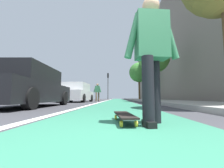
% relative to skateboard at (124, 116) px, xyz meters
% --- Properties ---
extents(ground_plane, '(80.00, 80.00, 0.00)m').
position_rel_skateboard_xyz_m(ground_plane, '(8.62, 0.10, -0.09)').
color(ground_plane, '#38383D').
extents(bike_lane_paint, '(56.00, 2.20, 0.00)m').
position_rel_skateboard_xyz_m(bike_lane_paint, '(22.62, 0.10, -0.09)').
color(bike_lane_paint, '#2D7256').
rests_on(bike_lane_paint, ground).
extents(lane_stripe_white, '(52.00, 0.16, 0.01)m').
position_rel_skateboard_xyz_m(lane_stripe_white, '(18.62, 1.35, -0.09)').
color(lane_stripe_white, silver).
rests_on(lane_stripe_white, ground).
extents(sidewalk_curb, '(52.00, 3.20, 0.14)m').
position_rel_skateboard_xyz_m(sidewalk_curb, '(16.62, -3.42, -0.02)').
color(sidewalk_curb, '#9E9B93').
rests_on(sidewalk_curb, ground).
extents(building_facade, '(40.00, 1.20, 13.47)m').
position_rel_skateboard_xyz_m(building_facade, '(20.62, -6.48, 6.64)').
color(building_facade, slate).
rests_on(building_facade, ground).
extents(skateboard, '(0.86, 0.29, 0.11)m').
position_rel_skateboard_xyz_m(skateboard, '(0.00, 0.00, 0.00)').
color(skateboard, yellow).
rests_on(skateboard, ground).
extents(skater_person, '(0.48, 0.72, 1.64)m').
position_rel_skateboard_xyz_m(skater_person, '(-0.15, -0.35, 0.84)').
color(skater_person, black).
rests_on(skater_person, ground).
extents(parked_car_near, '(4.60, 1.98, 1.47)m').
position_rel_skateboard_xyz_m(parked_car_near, '(3.37, 3.36, 0.61)').
color(parked_car_near, black).
rests_on(parked_car_near, ground).
extents(parked_car_mid, '(4.28, 2.11, 1.46)m').
position_rel_skateboard_xyz_m(parked_car_mid, '(9.59, 3.30, 0.60)').
color(parked_car_mid, silver).
rests_on(parked_car_mid, ground).
extents(traffic_light, '(0.33, 0.28, 4.74)m').
position_rel_skateboard_xyz_m(traffic_light, '(24.59, 1.75, 3.15)').
color(traffic_light, '#2D2D2D').
rests_on(traffic_light, ground).
extents(street_tree_mid, '(2.57, 2.57, 4.98)m').
position_rel_skateboard_xyz_m(street_tree_mid, '(10.44, -3.02, 3.58)').
color(street_tree_mid, brown).
rests_on(street_tree_mid, ground).
extents(street_tree_far, '(2.81, 2.81, 5.35)m').
position_rel_skateboard_xyz_m(street_tree_far, '(19.14, -3.02, 3.83)').
color(street_tree_far, brown).
rests_on(street_tree_far, ground).
extents(pedestrian_distant, '(0.47, 0.73, 1.67)m').
position_rel_skateboard_xyz_m(pedestrian_distant, '(11.94, 1.95, 0.86)').
color(pedestrian_distant, brown).
rests_on(pedestrian_distant, ground).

